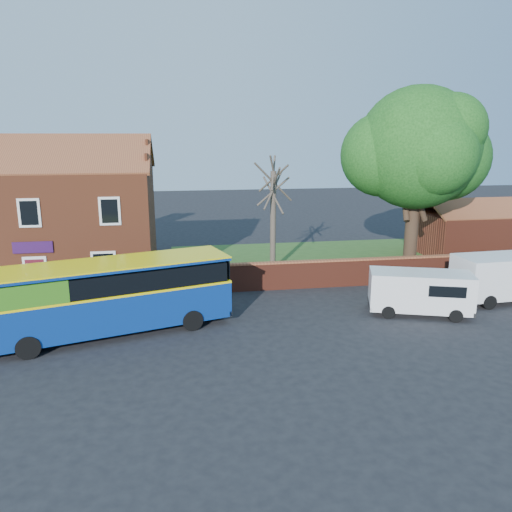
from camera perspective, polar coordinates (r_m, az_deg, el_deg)
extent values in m
plane|color=black|center=(21.19, -9.72, -10.15)|extent=(120.00, 120.00, 0.00)
cube|color=gray|center=(27.55, -24.47, -5.43)|extent=(18.00, 3.50, 0.12)
cube|color=slate|center=(25.96, -25.45, -6.64)|extent=(18.00, 0.15, 0.14)
cube|color=#426B28|center=(35.79, 11.62, -0.31)|extent=(26.00, 12.00, 0.04)
cube|color=brown|center=(32.21, -22.46, 3.26)|extent=(12.00, 8.00, 6.50)
cube|color=brown|center=(29.86, -24.06, 10.61)|extent=(12.30, 4.08, 2.16)
cube|color=brown|center=(33.75, -22.37, 10.98)|extent=(12.30, 4.08, 2.16)
cube|color=black|center=(28.15, -24.50, 4.50)|extent=(1.10, 0.06, 1.50)
cube|color=#4C0F19|center=(28.83, -23.82, -2.38)|extent=(0.95, 0.04, 2.10)
cube|color=silver|center=(28.83, -23.82, -2.28)|extent=(1.20, 0.06, 2.30)
cube|color=#2D0E3E|center=(28.43, -24.16, 0.91)|extent=(2.00, 0.06, 0.60)
cube|color=maroon|center=(30.27, 15.68, -1.67)|extent=(22.00, 0.30, 1.50)
cube|color=brown|center=(30.08, 15.77, -0.20)|extent=(22.00, 0.38, 0.10)
cube|color=maroon|center=(39.58, 24.01, 2.30)|extent=(8.00, 5.00, 3.00)
cube|color=brown|center=(38.24, 25.32, 4.93)|extent=(8.20, 2.56, 1.24)
cube|color=brown|center=(40.31, 23.33, 5.51)|extent=(8.20, 2.56, 1.24)
cube|color=navy|center=(22.69, -16.42, -5.66)|extent=(10.77, 5.49, 1.66)
cube|color=yellow|center=(22.44, -16.56, -3.65)|extent=(10.79, 5.52, 0.10)
cube|color=black|center=(22.30, -16.65, -2.43)|extent=(10.37, 5.39, 0.83)
cube|color=#397D1B|center=(22.07, -25.51, -3.37)|extent=(4.17, 3.56, 0.89)
cube|color=navy|center=(22.16, -16.75, -1.03)|extent=(10.77, 5.49, 0.14)
cube|color=yellow|center=(22.14, -16.76, -0.83)|extent=(10.82, 5.54, 0.06)
cylinder|color=black|center=(21.56, -24.61, -9.47)|extent=(0.98, 0.54, 0.94)
cylinder|color=black|center=(23.86, -24.81, -7.29)|extent=(0.98, 0.54, 0.94)
cylinder|color=black|center=(22.54, -7.29, -7.29)|extent=(0.98, 0.54, 0.94)
cylinder|color=black|center=(24.74, -9.13, -5.42)|extent=(0.98, 0.54, 0.94)
cube|color=white|center=(25.36, 18.25, -3.77)|extent=(5.12, 3.32, 1.81)
cube|color=black|center=(25.72, 23.02, -3.28)|extent=(0.59, 1.56, 0.71)
cube|color=black|center=(26.08, 23.22, -5.59)|extent=(0.70, 1.84, 0.23)
cylinder|color=black|center=(24.59, 14.88, -6.23)|extent=(0.67, 0.41, 0.63)
cylinder|color=black|center=(26.27, 14.53, -4.92)|extent=(0.67, 0.41, 0.63)
cylinder|color=black|center=(25.09, 21.86, -6.37)|extent=(0.67, 0.41, 0.63)
cylinder|color=black|center=(26.74, 21.06, -5.08)|extent=(0.67, 0.41, 0.63)
cube|color=white|center=(29.15, 26.86, -1.95)|extent=(5.64, 2.49, 2.10)
cylinder|color=black|center=(27.56, 25.10, -4.81)|extent=(0.74, 0.26, 0.73)
cylinder|color=black|center=(29.16, 22.65, -3.60)|extent=(0.74, 0.26, 0.73)
cylinder|color=black|center=(33.05, 17.31, 2.37)|extent=(0.82, 0.82, 4.74)
sphere|color=#2F7825|center=(32.49, 17.98, 11.66)|extent=(7.42, 7.42, 7.42)
sphere|color=#2F7825|center=(33.90, 20.90, 10.45)|extent=(5.36, 5.36, 5.36)
sphere|color=#2F7825|center=(32.24, 14.27, 11.16)|extent=(5.15, 5.15, 5.15)
cylinder|color=#4C4238|center=(31.38, 1.96, 3.90)|extent=(0.36, 0.36, 6.34)
cylinder|color=#4C4238|center=(31.08, 2.00, 8.02)|extent=(0.37, 3.09, 2.49)
cylinder|color=#4C4238|center=(31.10, 1.99, 7.60)|extent=(1.62, 2.28, 2.28)
cylinder|color=#4C4238|center=(31.06, 2.00, 8.43)|extent=(2.60, 1.19, 2.53)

